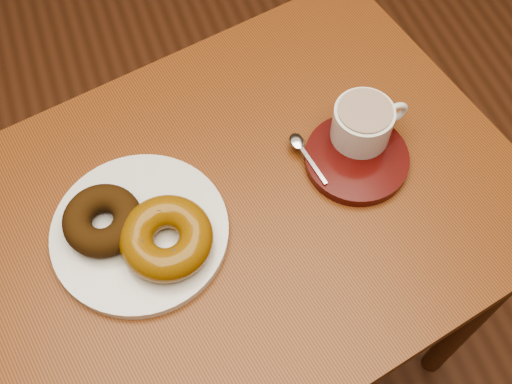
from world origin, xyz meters
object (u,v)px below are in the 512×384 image
object	(u,v)px
saucer	(356,159)
coffee_cup	(363,123)
cafe_table	(244,239)
donut_plate	(140,232)

from	to	relation	value
saucer	coffee_cup	world-z (taller)	coffee_cup
cafe_table	coffee_cup	world-z (taller)	coffee_cup
cafe_table	saucer	distance (m)	0.22
donut_plate	coffee_cup	world-z (taller)	coffee_cup
cafe_table	donut_plate	xyz separation A→B (m)	(-0.14, 0.00, 0.12)
cafe_table	donut_plate	distance (m)	0.19
saucer	coffee_cup	bearing A→B (deg)	59.07
donut_plate	coffee_cup	size ratio (longest dim) A/B	2.12
cafe_table	donut_plate	size ratio (longest dim) A/B	3.68
cafe_table	saucer	xyz separation A→B (m)	(0.18, 0.01, 0.12)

